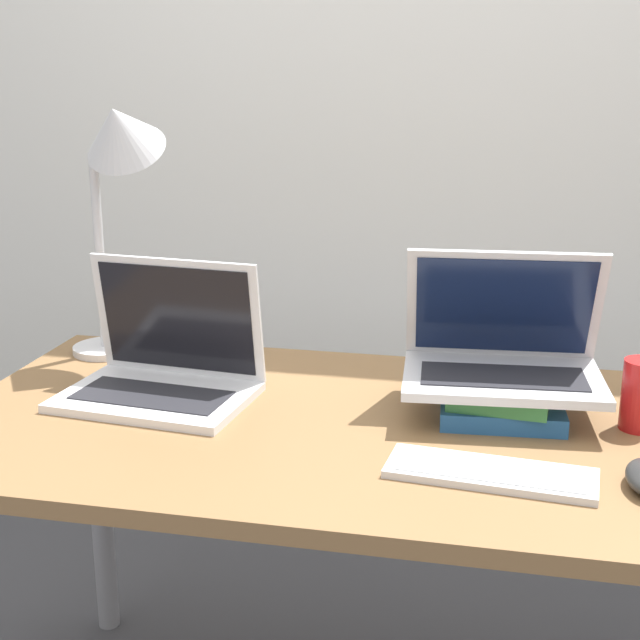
% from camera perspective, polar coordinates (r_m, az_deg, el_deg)
% --- Properties ---
extents(wall_back, '(8.00, 0.05, 2.70)m').
position_cam_1_polar(wall_back, '(2.43, 7.43, 16.72)').
color(wall_back, silver).
rests_on(wall_back, ground_plane).
extents(desk, '(1.49, 0.76, 0.72)m').
position_cam_1_polar(desk, '(1.58, 3.32, -9.13)').
color(desk, brown).
rests_on(desk, ground_plane).
extents(laptop_left, '(0.36, 0.27, 0.25)m').
position_cam_1_polar(laptop_left, '(1.68, -10.00, -3.16)').
color(laptop_left, silver).
rests_on(laptop_left, desk).
extents(book_stack, '(0.22, 0.24, 0.06)m').
position_cam_1_polar(book_stack, '(1.61, 11.53, -4.89)').
color(book_stack, '#235693').
rests_on(book_stack, desk).
extents(laptop_on_books, '(0.36, 0.26, 0.23)m').
position_cam_1_polar(laptop_on_books, '(1.60, 11.61, -2.12)').
color(laptop_on_books, silver).
rests_on(laptop_on_books, book_stack).
extents(wireless_keyboard, '(0.32, 0.14, 0.01)m').
position_cam_1_polar(wireless_keyboard, '(1.38, 10.87, -9.58)').
color(wireless_keyboard, silver).
rests_on(wireless_keyboard, desk).
extents(desk_lamp, '(0.23, 0.20, 0.56)m').
position_cam_1_polar(desk_lamp, '(1.84, -12.87, 9.98)').
color(desk_lamp, silver).
rests_on(desk_lamp, desk).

